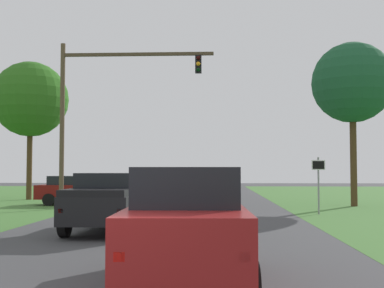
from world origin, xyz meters
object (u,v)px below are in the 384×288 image
at_px(red_suv_near, 187,224).
at_px(pickup_truck_lead, 109,202).
at_px(extra_tree_1, 30,100).
at_px(oak_tree_right, 352,83).
at_px(keep_moving_sign, 318,178).
at_px(crossing_suv_far, 78,189).
at_px(traffic_light, 100,99).

bearing_deg(red_suv_near, pickup_truck_lead, 111.16).
xyz_separation_m(red_suv_near, extra_tree_1, (-12.00, 24.77, 5.68)).
xyz_separation_m(oak_tree_right, extra_tree_1, (-20.07, 5.28, -0.05)).
bearing_deg(oak_tree_right, keep_moving_sign, -119.83).
bearing_deg(crossing_suv_far, keep_moving_sign, -24.14).
bearing_deg(traffic_light, crossing_suv_far, 122.43).
bearing_deg(keep_moving_sign, extra_tree_1, 148.66).
bearing_deg(red_suv_near, keep_moving_sign, 70.37).
distance_m(pickup_truck_lead, oak_tree_right, 17.22).
distance_m(red_suv_near, oak_tree_right, 21.86).
bearing_deg(red_suv_near, oak_tree_right, 67.51).
relative_size(crossing_suv_far, extra_tree_1, 0.49).
bearing_deg(keep_moving_sign, traffic_light, 166.22).
height_order(traffic_light, keep_moving_sign, traffic_light).
xyz_separation_m(keep_moving_sign, oak_tree_right, (2.95, 5.14, 5.15)).
distance_m(red_suv_near, crossing_suv_far, 21.25).
height_order(keep_moving_sign, oak_tree_right, oak_tree_right).
bearing_deg(keep_moving_sign, red_suv_near, -109.63).
xyz_separation_m(keep_moving_sign, extra_tree_1, (-17.12, 10.43, 5.11)).
xyz_separation_m(red_suv_near, pickup_truck_lead, (-2.94, 7.59, -0.10)).
height_order(oak_tree_right, crossing_suv_far, oak_tree_right).
height_order(pickup_truck_lead, extra_tree_1, extra_tree_1).
distance_m(pickup_truck_lead, extra_tree_1, 20.27).
bearing_deg(extra_tree_1, red_suv_near, -64.15).
xyz_separation_m(traffic_light, oak_tree_right, (13.51, 2.55, 1.17)).
relative_size(keep_moving_sign, extra_tree_1, 0.28).
relative_size(traffic_light, extra_tree_1, 0.92).
bearing_deg(keep_moving_sign, crossing_suv_far, 155.86).
relative_size(keep_moving_sign, crossing_suv_far, 0.56).
distance_m(traffic_light, keep_moving_sign, 11.58).
relative_size(red_suv_near, oak_tree_right, 0.55).
height_order(keep_moving_sign, crossing_suv_far, keep_moving_sign).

